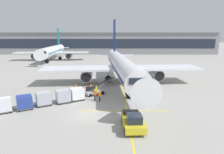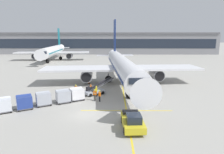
# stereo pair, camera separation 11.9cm
# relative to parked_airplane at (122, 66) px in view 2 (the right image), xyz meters

# --- Properties ---
(ground_plane) EXTENTS (600.00, 600.00, 0.00)m
(ground_plane) POSITION_rel_parked_airplane_xyz_m (-5.08, -16.90, -3.60)
(ground_plane) COLOR #9E9B93
(parked_airplane) EXTENTS (32.41, 41.69, 14.06)m
(parked_airplane) POSITION_rel_parked_airplane_xyz_m (0.00, 0.00, 0.00)
(parked_airplane) COLOR white
(parked_airplane) RESTS_ON ground
(belt_loader) EXTENTS (5.12, 4.31, 2.55)m
(belt_loader) POSITION_rel_parked_airplane_xyz_m (-4.65, -8.18, -2.80)
(belt_loader) COLOR #A3A8B2
(belt_loader) RESTS_ON ground
(baggage_cart_lead) EXTENTS (2.77, 2.37, 1.91)m
(baggage_cart_lead) POSITION_rel_parked_airplane_xyz_m (-7.22, -11.30, -2.60)
(baggage_cart_lead) COLOR #515156
(baggage_cart_lead) RESTS_ON ground
(baggage_cart_second) EXTENTS (2.77, 2.37, 1.91)m
(baggage_cart_second) POSITION_rel_parked_airplane_xyz_m (-9.02, -12.48, -2.60)
(baggage_cart_second) COLOR #515156
(baggage_cart_second) RESTS_ON ground
(baggage_cart_third) EXTENTS (2.77, 2.37, 1.91)m
(baggage_cart_third) POSITION_rel_parked_airplane_xyz_m (-11.48, -13.66, -2.60)
(baggage_cart_third) COLOR #515156
(baggage_cart_third) RESTS_ON ground
(baggage_cart_fourth) EXTENTS (2.77, 2.37, 1.91)m
(baggage_cart_fourth) POSITION_rel_parked_airplane_xyz_m (-13.50, -15.17, -2.60)
(baggage_cart_fourth) COLOR #515156
(baggage_cart_fourth) RESTS_ON ground
(baggage_cart_fifth) EXTENTS (2.77, 2.37, 1.91)m
(baggage_cart_fifth) POSITION_rel_parked_airplane_xyz_m (-15.71, -16.30, -2.60)
(baggage_cart_fifth) COLOR #515156
(baggage_cart_fifth) RESTS_ON ground
(pushback_tug) EXTENTS (2.34, 4.51, 1.83)m
(pushback_tug) POSITION_rel_parked_airplane_xyz_m (0.37, -20.68, -2.77)
(pushback_tug) COLOR gold
(pushback_tug) RESTS_ON ground
(ground_crew_by_loader) EXTENTS (0.56, 0.33, 1.74)m
(ground_crew_by_loader) POSITION_rel_parked_airplane_xyz_m (-7.87, -8.62, -2.60)
(ground_crew_by_loader) COLOR #514C42
(ground_crew_by_loader) RESTS_ON ground
(ground_crew_by_carts) EXTENTS (0.38, 0.52, 1.74)m
(ground_crew_by_carts) POSITION_rel_parked_airplane_xyz_m (-3.72, -11.98, -2.60)
(ground_crew_by_carts) COLOR black
(ground_crew_by_carts) RESTS_ON ground
(ground_crew_marshaller) EXTENTS (0.56, 0.33, 1.74)m
(ground_crew_marshaller) POSITION_rel_parked_airplane_xyz_m (-4.49, -11.39, -2.60)
(ground_crew_marshaller) COLOR #514C42
(ground_crew_marshaller) RESTS_ON ground
(ground_crew_wingwalker) EXTENTS (0.30, 0.57, 1.74)m
(ground_crew_wingwalker) POSITION_rel_parked_airplane_xyz_m (-4.43, -9.41, -2.60)
(ground_crew_wingwalker) COLOR black
(ground_crew_wingwalker) RESTS_ON ground
(safety_cone_engine_keepout) EXTENTS (0.56, 0.56, 0.64)m
(safety_cone_engine_keepout) POSITION_rel_parked_airplane_xyz_m (-6.07, -3.19, -3.29)
(safety_cone_engine_keepout) COLOR black
(safety_cone_engine_keepout) RESTS_ON ground
(safety_cone_wingtip) EXTENTS (0.53, 0.53, 0.60)m
(safety_cone_wingtip) POSITION_rel_parked_airplane_xyz_m (-6.79, -0.40, -3.31)
(safety_cone_wingtip) COLOR black
(safety_cone_wingtip) RESTS_ON ground
(apron_guidance_line_lead_in) EXTENTS (0.20, 110.00, 0.01)m
(apron_guidance_line_lead_in) POSITION_rel_parked_airplane_xyz_m (0.06, -0.76, -3.60)
(apron_guidance_line_lead_in) COLOR yellow
(apron_guidance_line_lead_in) RESTS_ON ground
(apron_guidance_line_stop_bar) EXTENTS (12.00, 0.20, 0.01)m
(apron_guidance_line_stop_bar) POSITION_rel_parked_airplane_xyz_m (0.06, -15.58, -3.60)
(apron_guidance_line_stop_bar) COLOR yellow
(apron_guidance_line_stop_bar) RESTS_ON ground
(terminal_building) EXTENTS (140.55, 20.66, 11.69)m
(terminal_building) POSITION_rel_parked_airplane_xyz_m (-15.73, 75.94, 2.19)
(terminal_building) COLOR gray
(terminal_building) RESTS_ON ground
(distant_airplane) EXTENTS (29.57, 39.10, 13.23)m
(distant_airplane) POSITION_rel_parked_airplane_xyz_m (-26.49, 39.91, 0.04)
(distant_airplane) COLOR white
(distant_airplane) RESTS_ON ground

